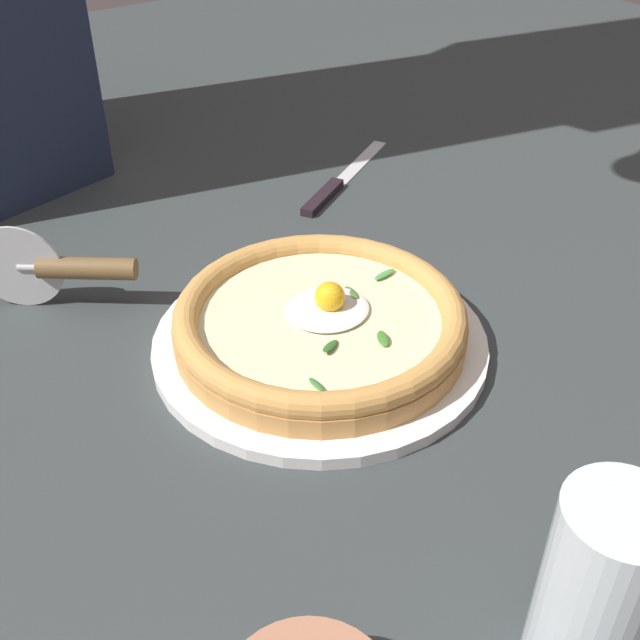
{
  "coord_description": "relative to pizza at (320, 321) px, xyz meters",
  "views": [
    {
      "loc": [
        -0.37,
        -0.49,
        0.46
      ],
      "look_at": [
        -0.04,
        -0.01,
        0.03
      ],
      "focal_mm": 44.44,
      "sensor_mm": 36.0,
      "label": 1
    }
  ],
  "objects": [
    {
      "name": "table_knife",
      "position": [
        0.2,
        0.26,
        -0.03
      ],
      "size": [
        0.22,
        0.14,
        0.01
      ],
      "color": "silver",
      "rests_on": "ground"
    },
    {
      "name": "ground_plane",
      "position": [
        0.04,
        0.01,
        -0.05
      ],
      "size": [
        2.4,
        2.4,
        0.03
      ],
      "primitive_type": "cube",
      "color": "#353B3C",
      "rests_on": "ground"
    },
    {
      "name": "pizza_cutter",
      "position": [
        -0.17,
        0.2,
        0.01
      ],
      "size": [
        0.14,
        0.11,
        0.09
      ],
      "color": "silver",
      "rests_on": "ground"
    },
    {
      "name": "pizza_plate",
      "position": [
        -0.0,
        -0.0,
        -0.02
      ],
      "size": [
        0.31,
        0.31,
        0.01
      ],
      "primitive_type": "cylinder",
      "color": "white",
      "rests_on": "ground"
    },
    {
      "name": "drinking_glass",
      "position": [
        -0.04,
        -0.35,
        0.03
      ],
      "size": [
        0.07,
        0.07,
        0.14
      ],
      "color": "silver",
      "rests_on": "ground"
    },
    {
      "name": "pizza",
      "position": [
        0.0,
        0.0,
        0.0
      ],
      "size": [
        0.27,
        0.27,
        0.05
      ],
      "color": "tan",
      "rests_on": "pizza_plate"
    }
  ]
}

